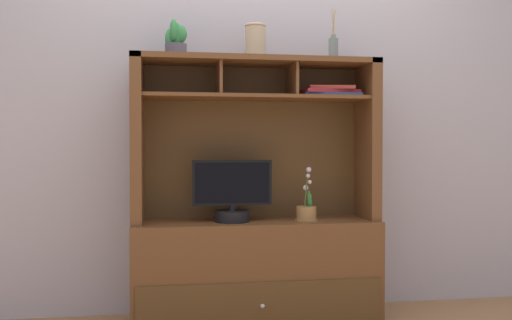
{
  "coord_description": "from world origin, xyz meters",
  "views": [
    {
      "loc": [
        -0.47,
        -3.04,
        0.98
      ],
      "look_at": [
        0.0,
        0.0,
        0.91
      ],
      "focal_mm": 38.34,
      "sensor_mm": 36.0,
      "label": 1
    }
  ],
  "objects_px": {
    "magazine_stack_left": "(330,92)",
    "diffuser_bottle": "(333,48)",
    "media_console": "(256,241)",
    "tv_monitor": "(232,196)",
    "potted_orchid": "(306,211)",
    "ceramic_vase": "(255,42)",
    "potted_succulent": "(176,40)"
  },
  "relations": [
    {
      "from": "diffuser_bottle",
      "to": "potted_succulent",
      "type": "xyz_separation_m",
      "value": [
        -0.89,
        0.04,
        0.03
      ]
    },
    {
      "from": "media_console",
      "to": "ceramic_vase",
      "type": "height_order",
      "value": "ceramic_vase"
    },
    {
      "from": "potted_orchid",
      "to": "magazine_stack_left",
      "type": "bearing_deg",
      "value": 16.56
    },
    {
      "from": "diffuser_bottle",
      "to": "potted_orchid",
      "type": "bearing_deg",
      "value": -168.09
    },
    {
      "from": "tv_monitor",
      "to": "potted_succulent",
      "type": "xyz_separation_m",
      "value": [
        -0.31,
        0.06,
        0.86
      ]
    },
    {
      "from": "media_console",
      "to": "ceramic_vase",
      "type": "relative_size",
      "value": 7.46
    },
    {
      "from": "magazine_stack_left",
      "to": "diffuser_bottle",
      "type": "xyz_separation_m",
      "value": [
        0.01,
        -0.01,
        0.25
      ]
    },
    {
      "from": "magazine_stack_left",
      "to": "tv_monitor",
      "type": "bearing_deg",
      "value": -176.71
    },
    {
      "from": "potted_orchid",
      "to": "ceramic_vase",
      "type": "bearing_deg",
      "value": 165.02
    },
    {
      "from": "magazine_stack_left",
      "to": "diffuser_bottle",
      "type": "relative_size",
      "value": 1.2
    },
    {
      "from": "media_console",
      "to": "potted_succulent",
      "type": "relative_size",
      "value": 7.24
    },
    {
      "from": "media_console",
      "to": "tv_monitor",
      "type": "height_order",
      "value": "media_console"
    },
    {
      "from": "magazine_stack_left",
      "to": "potted_orchid",
      "type": "bearing_deg",
      "value": -163.44
    },
    {
      "from": "tv_monitor",
      "to": "diffuser_bottle",
      "type": "xyz_separation_m",
      "value": [
        0.59,
        0.02,
        0.83
      ]
    },
    {
      "from": "potted_orchid",
      "to": "diffuser_bottle",
      "type": "distance_m",
      "value": 0.94
    },
    {
      "from": "diffuser_bottle",
      "to": "potted_succulent",
      "type": "distance_m",
      "value": 0.89
    },
    {
      "from": "tv_monitor",
      "to": "potted_orchid",
      "type": "distance_m",
      "value": 0.43
    },
    {
      "from": "diffuser_bottle",
      "to": "ceramic_vase",
      "type": "relative_size",
      "value": 1.46
    },
    {
      "from": "magazine_stack_left",
      "to": "diffuser_bottle",
      "type": "distance_m",
      "value": 0.25
    },
    {
      "from": "media_console",
      "to": "diffuser_bottle",
      "type": "height_order",
      "value": "diffuser_bottle"
    },
    {
      "from": "media_console",
      "to": "tv_monitor",
      "type": "distance_m",
      "value": 0.3
    },
    {
      "from": "tv_monitor",
      "to": "diffuser_bottle",
      "type": "relative_size",
      "value": 1.52
    },
    {
      "from": "tv_monitor",
      "to": "magazine_stack_left",
      "type": "height_order",
      "value": "magazine_stack_left"
    },
    {
      "from": "potted_orchid",
      "to": "diffuser_bottle",
      "type": "relative_size",
      "value": 1.04
    },
    {
      "from": "tv_monitor",
      "to": "magazine_stack_left",
      "type": "distance_m",
      "value": 0.82
    },
    {
      "from": "diffuser_bottle",
      "to": "ceramic_vase",
      "type": "height_order",
      "value": "diffuser_bottle"
    },
    {
      "from": "tv_monitor",
      "to": "potted_orchid",
      "type": "relative_size",
      "value": 1.46
    },
    {
      "from": "magazine_stack_left",
      "to": "potted_succulent",
      "type": "xyz_separation_m",
      "value": [
        -0.88,
        0.03,
        0.27
      ]
    },
    {
      "from": "tv_monitor",
      "to": "ceramic_vase",
      "type": "relative_size",
      "value": 2.23
    },
    {
      "from": "potted_orchid",
      "to": "ceramic_vase",
      "type": "height_order",
      "value": "ceramic_vase"
    },
    {
      "from": "magazine_stack_left",
      "to": "potted_succulent",
      "type": "bearing_deg",
      "value": 178.25
    },
    {
      "from": "magazine_stack_left",
      "to": "ceramic_vase",
      "type": "bearing_deg",
      "value": 175.93
    }
  ]
}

